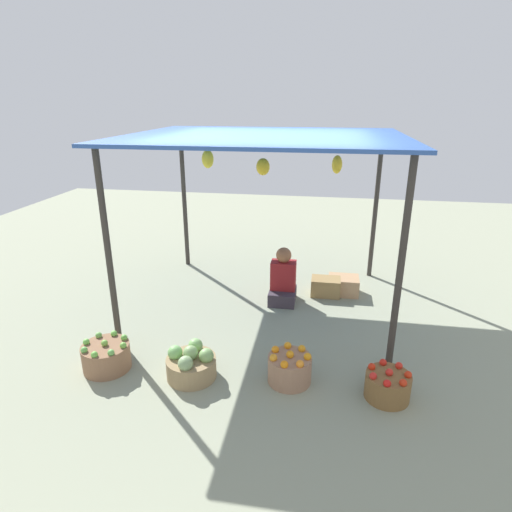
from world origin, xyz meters
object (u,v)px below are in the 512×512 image
(vendor_person, at_px, (283,281))
(basket_cabbages, at_px, (191,364))
(wooden_crate_near_vendor, at_px, (343,285))
(basket_red_tomatoes, at_px, (388,385))
(basket_green_apples, at_px, (106,356))
(basket_oranges, at_px, (290,368))
(wooden_crate_stacked_rear, at_px, (326,287))

(vendor_person, xyz_separation_m, basket_cabbages, (-0.73, -1.89, -0.15))
(wooden_crate_near_vendor, bearing_deg, basket_red_tomatoes, -81.13)
(basket_green_apples, distance_m, basket_red_tomatoes, 2.84)
(basket_green_apples, bearing_deg, basket_oranges, 2.93)
(vendor_person, relative_size, wooden_crate_near_vendor, 1.81)
(wooden_crate_stacked_rear, bearing_deg, basket_cabbages, -121.03)
(basket_cabbages, distance_m, basket_red_tomatoes, 1.92)
(basket_green_apples, height_order, basket_red_tomatoes, basket_green_apples)
(vendor_person, relative_size, basket_cabbages, 1.55)
(vendor_person, relative_size, basket_red_tomatoes, 1.85)
(basket_oranges, xyz_separation_m, wooden_crate_near_vendor, (0.58, 2.18, -0.02))
(basket_green_apples, xyz_separation_m, basket_red_tomatoes, (2.84, -0.00, -0.01))
(vendor_person, distance_m, basket_green_apples, 2.51)
(wooden_crate_near_vendor, xyz_separation_m, wooden_crate_stacked_rear, (-0.25, -0.09, 0.00))
(basket_green_apples, distance_m, wooden_crate_near_vendor, 3.37)
(wooden_crate_near_vendor, relative_size, wooden_crate_stacked_rear, 1.05)
(basket_oranges, bearing_deg, basket_red_tomatoes, -6.04)
(basket_cabbages, bearing_deg, wooden_crate_near_vendor, 55.47)
(basket_cabbages, distance_m, basket_oranges, 0.99)
(basket_oranges, distance_m, basket_red_tomatoes, 0.94)
(basket_red_tomatoes, bearing_deg, wooden_crate_stacked_rear, 105.59)
(basket_red_tomatoes, bearing_deg, basket_oranges, 173.96)
(basket_green_apples, xyz_separation_m, wooden_crate_near_vendor, (2.49, 2.28, -0.02))
(vendor_person, xyz_separation_m, wooden_crate_stacked_rear, (0.59, 0.30, -0.17))
(wooden_crate_stacked_rear, bearing_deg, basket_green_apples, -135.60)
(basket_green_apples, xyz_separation_m, basket_cabbages, (0.92, 0.00, 0.00))
(basket_cabbages, height_order, basket_red_tomatoes, basket_cabbages)
(basket_red_tomatoes, bearing_deg, wooden_crate_near_vendor, 98.87)
(basket_red_tomatoes, height_order, wooden_crate_stacked_rear, basket_red_tomatoes)
(basket_cabbages, xyz_separation_m, basket_oranges, (0.99, 0.09, 0.00))
(basket_cabbages, relative_size, wooden_crate_near_vendor, 1.17)
(vendor_person, bearing_deg, basket_cabbages, -111.04)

